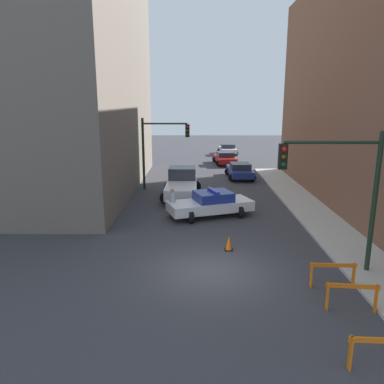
{
  "coord_description": "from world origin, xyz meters",
  "views": [
    {
      "loc": [
        -0.56,
        -13.22,
        6.29
      ],
      "look_at": [
        -0.79,
        6.77,
        1.47
      ],
      "focal_mm": 35.0,
      "sensor_mm": 36.0,
      "label": 1
    }
  ],
  "objects": [
    {
      "name": "building_corner_left",
      "position": [
        -12.0,
        14.0,
        8.92
      ],
      "size": [
        14.0,
        20.0,
        17.85
      ],
      "color": "#6B6056",
      "rests_on": "ground_plane"
    },
    {
      "name": "white_truck",
      "position": [
        -1.54,
        11.52,
        0.91
      ],
      "size": [
        2.65,
        5.41,
        1.9
      ],
      "rotation": [
        0.0,
        0.0,
        -0.0
      ],
      "color": "silver",
      "rests_on": "ground_plane"
    },
    {
      "name": "parked_car_mid",
      "position": [
        2.41,
        25.2,
        0.67
      ],
      "size": [
        2.54,
        4.45,
        1.31
      ],
      "rotation": [
        0.0,
        0.0,
        0.09
      ],
      "color": "maroon",
      "rests_on": "ground_plane"
    },
    {
      "name": "parked_car_near",
      "position": [
        3.13,
        17.96,
        0.67
      ],
      "size": [
        2.39,
        4.37,
        1.31
      ],
      "rotation": [
        0.0,
        0.0,
        0.04
      ],
      "color": "navy",
      "rests_on": "ground_plane"
    },
    {
      "name": "parked_car_far",
      "position": [
        3.28,
        32.7,
        0.67
      ],
      "size": [
        2.39,
        4.37,
        1.31
      ],
      "rotation": [
        0.0,
        0.0,
        0.04
      ],
      "color": "silver",
      "rests_on": "ground_plane"
    },
    {
      "name": "pedestrian_crossing",
      "position": [
        -1.89,
        6.85,
        0.86
      ],
      "size": [
        0.44,
        0.44,
        1.66
      ],
      "rotation": [
        0.0,
        0.0,
        0.25
      ],
      "color": "#382D23",
      "rests_on": "ground_plane"
    },
    {
      "name": "barrier_back",
      "position": [
        4.17,
        -1.26,
        0.62
      ],
      "size": [
        1.6,
        0.2,
        0.9
      ],
      "rotation": [
        0.0,
        0.0,
        -0.03
      ],
      "color": "orange",
      "rests_on": "ground_plane"
    },
    {
      "name": "ground_plane",
      "position": [
        0.0,
        0.0,
        0.0
      ],
      "size": [
        120.0,
        120.0,
        0.0
      ],
      "primitive_type": "plane",
      "color": "#38383D"
    },
    {
      "name": "barrier_front",
      "position": [
        3.86,
        -5.44,
        0.62
      ],
      "size": [
        1.6,
        0.24,
        0.9
      ],
      "rotation": [
        0.0,
        0.0,
        -0.05
      ],
      "color": "orange",
      "rests_on": "ground_plane"
    },
    {
      "name": "traffic_cone",
      "position": [
        0.87,
        2.08,
        0.32
      ],
      "size": [
        0.36,
        0.36,
        0.66
      ],
      "color": "black",
      "rests_on": "ground_plane"
    },
    {
      "name": "traffic_light_near",
      "position": [
        4.73,
        -0.08,
        3.53
      ],
      "size": [
        3.64,
        0.35,
        5.2
      ],
      "color": "black",
      "rests_on": "sidewalk_right"
    },
    {
      "name": "police_car",
      "position": [
        0.27,
        7.1,
        0.72
      ],
      "size": [
        5.05,
        3.35,
        1.52
      ],
      "rotation": [
        0.0,
        0.0,
        1.92
      ],
      "color": "white",
      "rests_on": "ground_plane"
    },
    {
      "name": "traffic_light_far",
      "position": [
        -3.3,
        13.71,
        3.4
      ],
      "size": [
        3.44,
        0.35,
        5.2
      ],
      "color": "black",
      "rests_on": "ground_plane"
    },
    {
      "name": "sidewalk_right",
      "position": [
        6.2,
        0.0,
        0.06
      ],
      "size": [
        2.4,
        44.0,
        0.12
      ],
      "color": "#B2ADA3",
      "rests_on": "ground_plane"
    },
    {
      "name": "barrier_mid",
      "position": [
        4.23,
        -2.77,
        0.62
      ],
      "size": [
        1.6,
        0.3,
        0.9
      ],
      "rotation": [
        0.0,
        0.0,
        -0.1
      ],
      "color": "orange",
      "rests_on": "ground_plane"
    }
  ]
}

